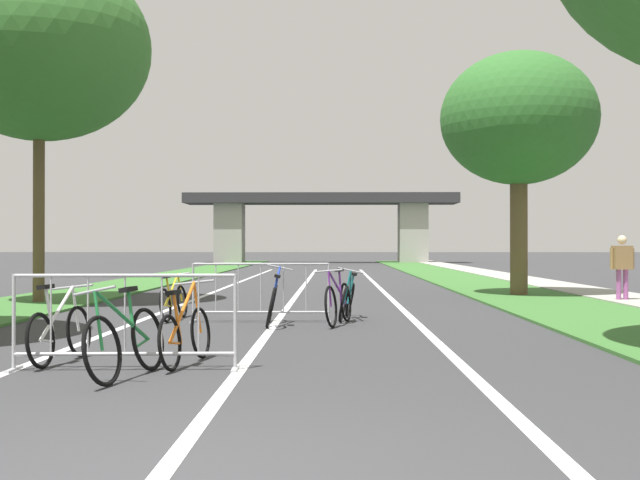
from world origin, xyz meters
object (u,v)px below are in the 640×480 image
object	(u,v)px
bicycle_yellow_2	(174,301)
tree_right_pine_far	(519,120)
bicycle_blue_0	(272,303)
tree_left_maple_mid	(39,47)
crowd_barrier_second	(261,293)
bicycle_white_3	(60,332)
bicycle_purple_1	(338,302)
pedestrian_strolling	(622,262)
bicycle_green_4	(126,341)
bicycle_teal_5	(347,300)
bicycle_orange_6	(185,333)
crowd_barrier_nearest	(125,322)

from	to	relation	value
bicycle_yellow_2	tree_right_pine_far	bearing A→B (deg)	45.18
tree_right_pine_far	bicycle_yellow_2	world-z (taller)	tree_right_pine_far
tree_right_pine_far	bicycle_blue_0	world-z (taller)	tree_right_pine_far
tree_left_maple_mid	bicycle_blue_0	bearing A→B (deg)	-39.59
crowd_barrier_second	bicycle_white_3	size ratio (longest dim) A/B	1.56
bicycle_purple_1	bicycle_blue_0	bearing A→B (deg)	19.55
tree_right_pine_far	pedestrian_strolling	xyz separation A→B (m)	(1.89, -2.28, -3.72)
bicycle_green_4	bicycle_white_3	bearing A→B (deg)	-32.56
bicycle_teal_5	bicycle_blue_0	bearing A→B (deg)	45.24
crowd_barrier_second	pedestrian_strolling	xyz separation A→B (m)	(8.08, 4.83, 0.45)
bicycle_purple_1	bicycle_orange_6	size ratio (longest dim) A/B	1.08
tree_left_maple_mid	bicycle_green_4	world-z (taller)	tree_left_maple_mid
pedestrian_strolling	bicycle_purple_1	bearing A→B (deg)	-145.93
tree_right_pine_far	bicycle_green_4	size ratio (longest dim) A/B	3.91
bicycle_white_3	bicycle_purple_1	bearing A→B (deg)	60.56
crowd_barrier_nearest	bicycle_white_3	distance (m)	1.08
crowd_barrier_second	bicycle_blue_0	size ratio (longest dim) A/B	1.45
bicycle_yellow_2	pedestrian_strolling	size ratio (longest dim) A/B	1.06
bicycle_teal_5	bicycle_orange_6	world-z (taller)	bicycle_teal_5
bicycle_purple_1	crowd_barrier_second	bearing A→B (deg)	-1.73
tree_left_maple_mid	bicycle_orange_6	xyz separation A→B (m)	(5.17, -9.24, -5.61)
tree_left_maple_mid	bicycle_white_3	bearing A→B (deg)	-67.94
crowd_barrier_nearest	bicycle_purple_1	bearing A→B (deg)	64.71
bicycle_purple_1	bicycle_orange_6	distance (m)	4.87
bicycle_purple_1	tree_right_pine_far	bearing A→B (deg)	-108.55
bicycle_green_4	pedestrian_strolling	size ratio (longest dim) A/B	1.04
crowd_barrier_nearest	crowd_barrier_second	size ratio (longest dim) A/B	1.00
crowd_barrier_second	bicycle_white_3	world-z (taller)	crowd_barrier_second
crowd_barrier_nearest	bicycle_yellow_2	world-z (taller)	crowd_barrier_nearest
bicycle_green_4	bicycle_teal_5	size ratio (longest dim) A/B	0.98
crowd_barrier_nearest	bicycle_yellow_2	distance (m)	5.81
bicycle_white_3	bicycle_orange_6	world-z (taller)	bicycle_orange_6
bicycle_white_3	bicycle_orange_6	distance (m)	1.49
tree_right_pine_far	bicycle_yellow_2	distance (m)	11.18
bicycle_teal_5	bicycle_yellow_2	bearing A→B (deg)	9.06
bicycle_yellow_2	bicycle_orange_6	size ratio (longest dim) A/B	1.05
bicycle_blue_0	bicycle_white_3	size ratio (longest dim) A/B	1.07
bicycle_green_4	bicycle_orange_6	xyz separation A→B (m)	(0.43, 0.93, -0.02)
bicycle_green_4	bicycle_teal_5	bearing A→B (deg)	-97.43
crowd_barrier_second	bicycle_teal_5	distance (m)	1.62
tree_left_maple_mid	crowd_barrier_second	distance (m)	8.91
bicycle_purple_1	bicycle_teal_5	distance (m)	0.92
tree_left_maple_mid	crowd_barrier_nearest	bearing A→B (deg)	-64.59
tree_right_pine_far	bicycle_orange_6	distance (m)	14.39
pedestrian_strolling	crowd_barrier_nearest	bearing A→B (deg)	-135.45
crowd_barrier_second	bicycle_green_4	xyz separation A→B (m)	(-0.83, -5.86, -0.14)
bicycle_orange_6	bicycle_teal_5	bearing A→B (deg)	80.20
bicycle_yellow_2	bicycle_green_4	world-z (taller)	bicycle_green_4
crowd_barrier_nearest	bicycle_orange_6	distance (m)	0.74
bicycle_green_4	bicycle_teal_5	world-z (taller)	bicycle_green_4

